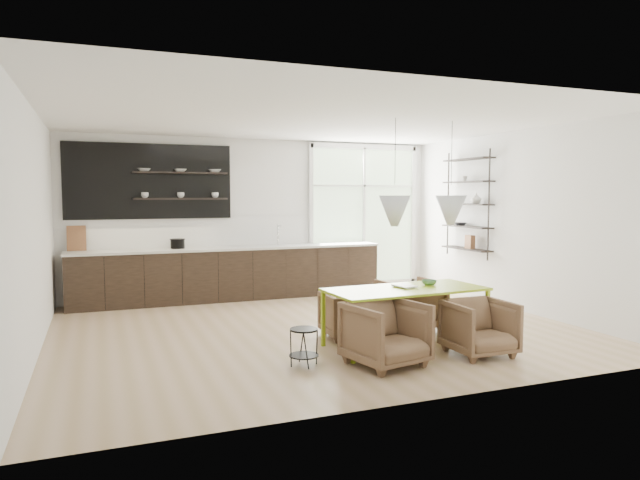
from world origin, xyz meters
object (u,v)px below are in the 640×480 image
(dining_table, at_px, (406,292))
(armchair_back_left, at_px, (348,314))
(armchair_front_left, at_px, (386,334))
(armchair_front_right, at_px, (480,328))
(armchair_back_right, at_px, (410,304))
(wire_stool, at_px, (304,342))

(dining_table, xyz_separation_m, armchair_back_left, (-0.49, 0.65, -0.37))
(armchair_front_left, xyz_separation_m, armchair_front_right, (1.21, -0.04, -0.03))
(armchair_front_left, bearing_deg, armchair_back_right, 38.73)
(armchair_back_right, bearing_deg, dining_table, 54.88)
(armchair_back_left, relative_size, armchair_front_left, 0.84)
(armchair_back_left, relative_size, armchair_back_right, 0.85)
(armchair_front_right, height_order, wire_stool, armchair_front_right)
(dining_table, xyz_separation_m, armchair_front_left, (-0.62, -0.65, -0.31))
(dining_table, distance_m, armchair_back_left, 0.89)
(armchair_back_right, bearing_deg, armchair_back_left, 3.15)
(dining_table, distance_m, armchair_front_left, 0.95)
(armchair_front_right, bearing_deg, armchair_front_left, 179.27)
(dining_table, bearing_deg, wire_stool, -170.08)
(dining_table, bearing_deg, armchair_front_left, -136.42)
(armchair_back_right, distance_m, wire_stool, 2.22)
(dining_table, height_order, armchair_front_left, dining_table)
(armchair_back_right, height_order, armchair_front_left, armchair_front_left)
(armchair_back_left, distance_m, armchair_back_right, 0.98)
(wire_stool, bearing_deg, armchair_back_left, 45.45)
(dining_table, distance_m, armchair_back_right, 0.93)
(armchair_front_left, bearing_deg, wire_stool, 146.83)
(dining_table, height_order, armchair_back_right, dining_table)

